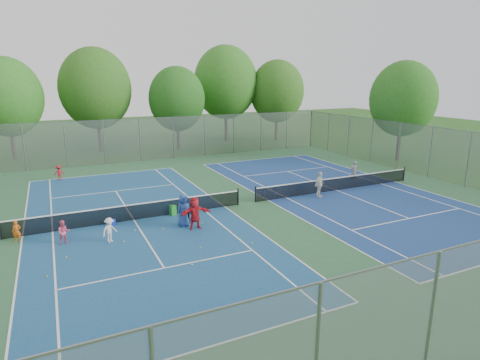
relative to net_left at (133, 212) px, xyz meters
name	(u,v)px	position (x,y,z in m)	size (l,w,h in m)	color
ground	(247,204)	(7.00, 0.00, -0.46)	(120.00, 120.00, 0.00)	#235019
court_pad	(247,204)	(7.00, 0.00, -0.45)	(32.00, 32.00, 0.01)	#2C5D39
court_left	(134,220)	(0.00, 0.00, -0.44)	(10.97, 23.77, 0.01)	navy
court_right	(336,190)	(14.00, 0.00, -0.44)	(10.97, 23.77, 0.01)	navy
net_left	(133,212)	(0.00, 0.00, 0.00)	(12.87, 0.10, 0.91)	black
net_right	(337,184)	(14.00, 0.00, 0.00)	(12.87, 0.10, 0.91)	black
fence_north	(173,138)	(7.00, 16.00, 1.54)	(32.00, 0.10, 4.00)	gray
fence_east	(430,152)	(23.00, 0.00, 1.54)	(32.00, 0.10, 4.00)	gray
tree_nw	(6,97)	(-7.00, 22.00, 5.44)	(6.40, 6.40, 9.58)	#443326
tree_nl	(95,89)	(1.00, 23.00, 6.09)	(7.20, 7.20, 10.69)	#443326
tree_nc	(177,99)	(9.00, 21.00, 4.94)	(6.00, 6.00, 8.85)	#443326
tree_nr	(226,83)	(16.00, 24.00, 6.59)	(7.60, 7.60, 11.42)	#443326
tree_ne	(277,91)	(22.00, 22.00, 5.51)	(6.60, 6.60, 9.77)	#443326
tree_side_e	(403,99)	(26.00, 6.00, 5.29)	(6.00, 6.00, 9.20)	#443326
ball_crate	(112,223)	(-1.18, -0.28, -0.30)	(0.35, 0.35, 0.30)	#1B37CC
ball_hopper	(173,210)	(2.20, -0.15, -0.15)	(0.31, 0.31, 0.61)	green
student_a	(17,231)	(-5.64, -0.60, 0.08)	(0.39, 0.25, 1.06)	orange
student_b	(64,232)	(-3.60, -1.89, 0.14)	(0.57, 0.45, 1.18)	#E3587A
student_c	(110,230)	(-1.61, -2.58, 0.16)	(0.79, 0.46, 1.23)	silver
student_d	(187,211)	(2.57, -1.59, 0.18)	(0.74, 0.31, 1.26)	black
student_e	(184,210)	(2.27, -2.03, 0.42)	(0.86, 0.56, 1.75)	#274991
student_f	(195,213)	(2.66, -2.69, 0.41)	(1.60, 0.51, 1.72)	red
child_far_baseline	(59,173)	(-3.40, 11.51, 0.12)	(0.74, 0.43, 1.15)	#A6171E
instructor	(354,171)	(16.69, 1.39, 0.35)	(0.59, 0.39, 1.62)	gray
teen_court_b	(319,185)	(11.92, -0.78, 0.41)	(1.01, 0.42, 1.73)	silver
tennis_ball_0	(186,224)	(2.40, -1.90, -0.42)	(0.07, 0.07, 0.07)	#A6C72E
tennis_ball_1	(124,242)	(-1.04, -2.92, -0.42)	(0.07, 0.07, 0.07)	#C4EE37
tennis_ball_2	(202,223)	(3.22, -2.12, -0.42)	(0.07, 0.07, 0.07)	#B4D531
tennis_ball_3	(47,277)	(-4.40, -5.18, -0.42)	(0.07, 0.07, 0.07)	gold
tennis_ball_4	(200,261)	(1.57, -6.46, -0.42)	(0.07, 0.07, 0.07)	yellow
tennis_ball_5	(135,231)	(-0.28, -1.70, -0.42)	(0.07, 0.07, 0.07)	#B3DA32
tennis_ball_6	(240,240)	(4.11, -5.10, -0.42)	(0.07, 0.07, 0.07)	#E9F338
tennis_ball_7	(163,229)	(1.09, -2.13, -0.42)	(0.07, 0.07, 0.07)	#AECC2F
tennis_ball_8	(252,243)	(4.45, -5.73, -0.42)	(0.07, 0.07, 0.07)	#C0E334
tennis_ball_9	(200,248)	(2.02, -5.16, -0.42)	(0.07, 0.07, 0.07)	#ADC42D
tennis_ball_10	(66,258)	(-3.62, -3.62, -0.42)	(0.07, 0.07, 0.07)	yellow
tennis_ball_11	(192,265)	(1.12, -6.65, -0.42)	(0.07, 0.07, 0.07)	#BFE535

